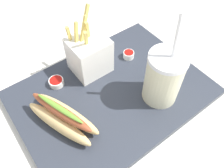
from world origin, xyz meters
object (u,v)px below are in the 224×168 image
at_px(hot_dog_1, 63,117).
at_px(ketchup_cup_2, 56,82).
at_px(fries_basket, 88,55).
at_px(soda_cup, 163,78).
at_px(ketchup_cup_1, 129,54).

distance_m(hot_dog_1, ketchup_cup_2, 0.12).
relative_size(fries_basket, hot_dog_1, 0.93).
relative_size(soda_cup, ketchup_cup_1, 7.69).
bearing_deg(fries_basket, soda_cup, -62.91).
height_order(soda_cup, hot_dog_1, soda_cup).
relative_size(fries_basket, ketchup_cup_2, 4.62).
height_order(soda_cup, ketchup_cup_2, soda_cup).
bearing_deg(hot_dog_1, soda_cup, -17.64).
distance_m(soda_cup, hot_dog_1, 0.24).
relative_size(ketchup_cup_1, ketchup_cup_2, 0.81).
xyz_separation_m(fries_basket, ketchup_cup_1, (0.11, -0.03, -0.04)).
distance_m(soda_cup, ketchup_cup_2, 0.27).
relative_size(soda_cup, hot_dog_1, 1.25).
height_order(hot_dog_1, ketchup_cup_2, hot_dog_1).
xyz_separation_m(soda_cup, ketchup_cup_2, (-0.19, 0.18, -0.06)).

